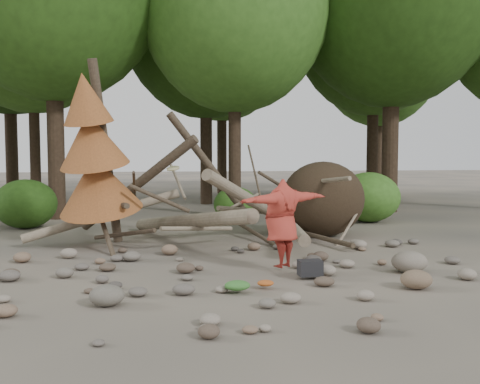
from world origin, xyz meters
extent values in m
plane|color=#514C44|center=(0.00, 0.00, 0.00)|extent=(120.00, 120.00, 0.00)
ellipsoid|color=#332619|center=(2.60, 4.30, 0.99)|extent=(2.20, 1.87, 1.98)
cylinder|color=gray|center=(-1.00, 3.70, 0.55)|extent=(2.61, 5.11, 1.08)
cylinder|color=gray|center=(0.80, 4.20, 0.90)|extent=(3.18, 3.71, 1.90)
cylinder|color=brown|center=(-2.20, 4.60, 1.40)|extent=(3.08, 1.91, 2.49)
cylinder|color=gray|center=(1.60, 3.50, 0.35)|extent=(1.13, 4.98, 0.43)
cylinder|color=brown|center=(-0.30, 4.80, 1.80)|extent=(2.39, 1.03, 2.89)
cylinder|color=gray|center=(-3.00, 4.00, 0.70)|extent=(3.71, 0.86, 1.20)
cylinder|color=#4C3F30|center=(-2.50, 3.50, 0.30)|extent=(1.52, 1.70, 0.49)
cylinder|color=gray|center=(0.20, 4.40, 0.80)|extent=(1.57, 0.85, 0.69)
cylinder|color=#4C3F30|center=(1.80, 4.90, 1.20)|extent=(1.92, 1.25, 1.10)
cylinder|color=gray|center=(-1.20, 4.20, 1.50)|extent=(0.37, 1.42, 0.85)
cylinder|color=#4C3F30|center=(2.20, 3.20, 0.15)|extent=(0.79, 2.54, 0.12)
cylinder|color=gray|center=(-0.80, 3.10, 0.45)|extent=(1.78, 1.11, 0.29)
cylinder|color=#4C3F30|center=(-2.90, 3.80, 2.20)|extent=(0.67, 1.13, 4.35)
cone|color=brown|center=(-3.06, 3.49, 1.50)|extent=(2.06, 2.13, 1.86)
cone|color=brown|center=(-3.16, 3.28, 2.50)|extent=(1.71, 1.78, 1.65)
cone|color=brown|center=(-3.26, 3.09, 3.40)|extent=(1.23, 1.30, 1.41)
cylinder|color=#38281C|center=(-5.00, 9.50, 4.48)|extent=(0.56, 0.56, 8.96)
cylinder|color=#38281C|center=(1.00, 9.20, 3.57)|extent=(0.44, 0.44, 7.14)
ellipsoid|color=#3F7524|center=(1.00, 9.20, 7.34)|extent=(6.53, 6.53, 7.51)
cylinder|color=#38281C|center=(7.00, 9.80, 4.72)|extent=(0.60, 0.60, 9.45)
cylinder|color=#38281C|center=(-6.50, 13.50, 3.78)|extent=(0.42, 0.42, 7.56)
ellipsoid|color=#3F7524|center=(-6.50, 13.50, 7.78)|extent=(6.91, 6.91, 7.95)
cylinder|color=#38281C|center=(0.50, 14.20, 4.27)|extent=(0.52, 0.52, 8.54)
ellipsoid|color=#274E14|center=(0.50, 14.20, 8.78)|extent=(7.81, 7.81, 10.15)
cylinder|color=#38281C|center=(8.00, 13.80, 4.06)|extent=(0.50, 0.50, 8.12)
ellipsoid|color=#33631C|center=(8.00, 13.80, 8.35)|extent=(7.42, 7.42, 8.91)
cylinder|color=#38281C|center=(-9.00, 20.00, 4.83)|extent=(0.62, 0.62, 9.66)
ellipsoid|color=#214412|center=(-9.00, 20.00, 9.94)|extent=(8.83, 8.83, 11.48)
cylinder|color=#38281C|center=(2.00, 20.50, 4.38)|extent=(0.54, 0.54, 8.75)
ellipsoid|color=#3F7524|center=(2.00, 20.50, 9.00)|extent=(8.00, 8.00, 10.00)
cylinder|color=#38281C|center=(11.00, 20.00, 3.92)|extent=(0.46, 0.46, 7.84)
ellipsoid|color=#33631C|center=(11.00, 20.00, 8.06)|extent=(7.17, 7.17, 8.60)
ellipsoid|color=#274E14|center=(-5.50, 7.20, 0.72)|extent=(1.80, 1.80, 1.44)
ellipsoid|color=#33631C|center=(0.80, 7.80, 0.56)|extent=(1.40, 1.40, 1.12)
ellipsoid|color=#3F7524|center=(5.00, 7.00, 0.80)|extent=(2.00, 2.00, 1.60)
imported|color=#A63025|center=(0.53, 0.37, 0.90)|extent=(2.04, 1.40, 1.64)
cylinder|color=#988F60|center=(-1.43, 0.94, 1.90)|extent=(0.26, 0.26, 0.13)
cube|color=black|center=(0.87, -0.32, 0.13)|extent=(0.41, 0.28, 0.27)
ellipsoid|color=#356E2C|center=(-0.53, -1.07, 0.08)|extent=(0.40, 0.34, 0.15)
ellipsoid|color=#A44B1C|center=(-0.04, -0.89, 0.05)|extent=(0.27, 0.22, 0.10)
ellipsoid|color=#676155|center=(-2.47, -1.46, 0.15)|extent=(0.50, 0.45, 0.30)
ellipsoid|color=brown|center=(2.36, -1.26, 0.15)|extent=(0.51, 0.46, 0.31)
ellipsoid|color=gray|center=(2.82, -0.10, 0.20)|extent=(0.66, 0.59, 0.39)
camera|label=1|loc=(-1.80, -9.15, 2.15)|focal=40.00mm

